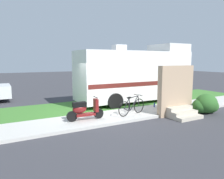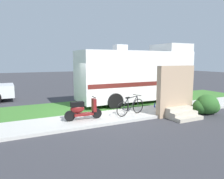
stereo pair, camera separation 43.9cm
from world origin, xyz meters
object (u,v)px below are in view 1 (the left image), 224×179
object	(u,v)px
bicycle	(132,106)
scooter	(84,110)
motorhome_rv	(136,75)
bottle_green	(154,105)

from	to	relation	value
bicycle	scooter	bearing A→B (deg)	175.05
scooter	bicycle	bearing A→B (deg)	-4.95
motorhome_rv	bicycle	world-z (taller)	motorhome_rv
bicycle	motorhome_rv	bearing A→B (deg)	52.31
bicycle	bottle_green	world-z (taller)	bicycle
motorhome_rv	bottle_green	size ratio (longest dim) A/B	27.08
motorhome_rv	bottle_green	xyz separation A→B (m)	(-0.20, -2.09, -1.52)
motorhome_rv	scooter	bearing A→B (deg)	-149.59
scooter	bicycle	xyz separation A→B (m)	(2.30, -0.20, -0.07)
scooter	bicycle	distance (m)	2.31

